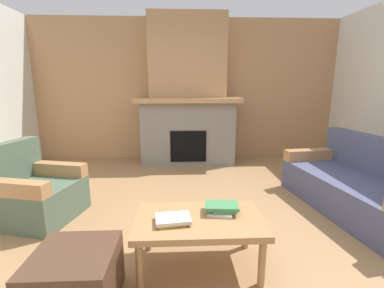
{
  "coord_description": "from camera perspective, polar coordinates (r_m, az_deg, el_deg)",
  "views": [
    {
      "loc": [
        -0.15,
        -2.4,
        1.45
      ],
      "look_at": [
        0.01,
        0.94,
        0.71
      ],
      "focal_mm": 24.91,
      "sensor_mm": 36.0,
      "label": 1
    }
  ],
  "objects": [
    {
      "name": "ground",
      "position": [
        2.81,
        0.83,
        -18.58
      ],
      "size": [
        9.0,
        9.0,
        0.0
      ],
      "primitive_type": "plane",
      "color": "#9E754C"
    },
    {
      "name": "wall_back_wood_panel",
      "position": [
        5.4,
        -1.1,
        11.41
      ],
      "size": [
        6.0,
        0.12,
        2.7
      ],
      "primitive_type": "cube",
      "color": "tan",
      "rests_on": "ground"
    },
    {
      "name": "coffee_table",
      "position": [
        2.2,
        1.54,
        -16.77
      ],
      "size": [
        1.0,
        0.6,
        0.43
      ],
      "color": "#A87A4C",
      "rests_on": "ground"
    },
    {
      "name": "fireplace",
      "position": [
        5.04,
        -0.97,
        9.21
      ],
      "size": [
        1.9,
        0.82,
        2.7
      ],
      "color": "gray",
      "rests_on": "ground"
    },
    {
      "name": "book_stack_near_edge",
      "position": [
        2.1,
        -4.24,
        -15.77
      ],
      "size": [
        0.28,
        0.23,
        0.05
      ],
      "color": "gold",
      "rests_on": "coffee_table"
    },
    {
      "name": "armchair",
      "position": [
        3.44,
        -30.67,
        -8.98
      ],
      "size": [
        0.92,
        0.92,
        0.85
      ],
      "color": "#4C604C",
      "rests_on": "ground"
    },
    {
      "name": "book_stack_center",
      "position": [
        2.24,
        6.35,
        -13.52
      ],
      "size": [
        0.28,
        0.22,
        0.07
      ],
      "color": "beige",
      "rests_on": "coffee_table"
    },
    {
      "name": "ottoman",
      "position": [
        2.11,
        -23.62,
        -25.04
      ],
      "size": [
        0.52,
        0.52,
        0.4
      ],
      "primitive_type": "cube",
      "color": "#4C3323",
      "rests_on": "ground"
    },
    {
      "name": "couch",
      "position": [
        3.69,
        32.28,
        -7.89
      ],
      "size": [
        1.08,
        1.9,
        0.85
      ],
      "color": "#474C6B",
      "rests_on": "ground"
    }
  ]
}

